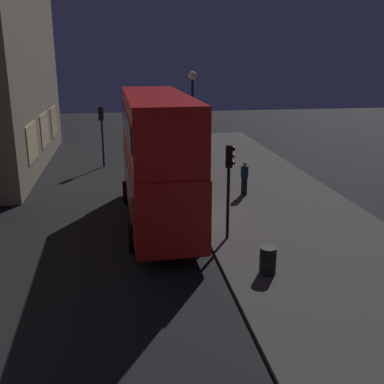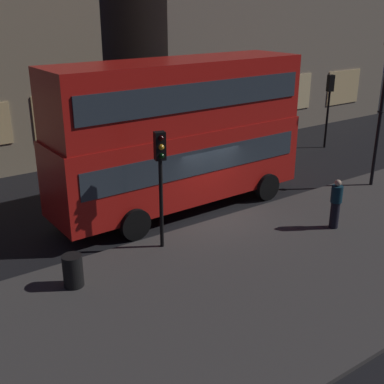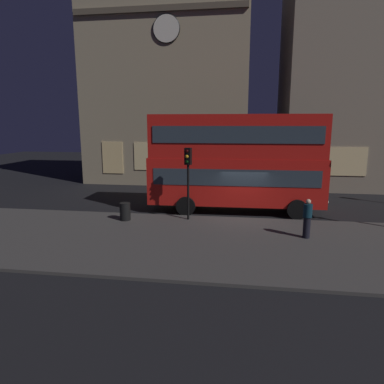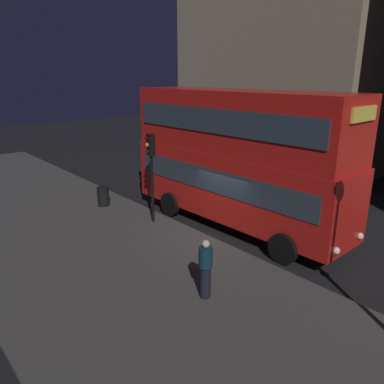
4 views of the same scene
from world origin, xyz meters
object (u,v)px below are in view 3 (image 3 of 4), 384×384
at_px(double_decker_bus, 236,159).
at_px(litter_bin, 125,211).
at_px(pedestrian, 307,218).
at_px(traffic_light_near_kerb, 188,168).

bearing_deg(double_decker_bus, litter_bin, -151.91).
xyz_separation_m(pedestrian, litter_bin, (-8.77, 1.55, -0.43)).
bearing_deg(pedestrian, litter_bin, -170.42).
height_order(double_decker_bus, litter_bin, double_decker_bus).
bearing_deg(double_decker_bus, pedestrian, -56.50).
relative_size(double_decker_bus, litter_bin, 10.90).
bearing_deg(traffic_light_near_kerb, litter_bin, -155.46).
height_order(traffic_light_near_kerb, pedestrian, traffic_light_near_kerb).
distance_m(traffic_light_near_kerb, litter_bin, 3.94).
xyz_separation_m(traffic_light_near_kerb, litter_bin, (-3.20, -0.60, -2.22)).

